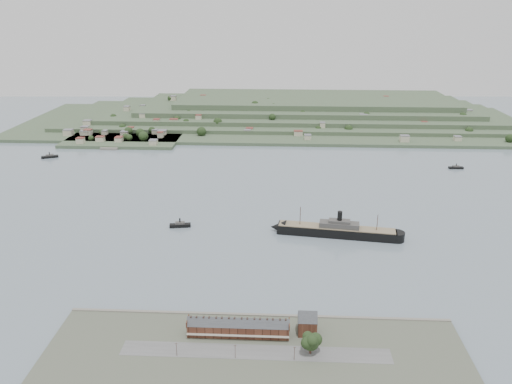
{
  "coord_description": "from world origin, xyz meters",
  "views": [
    {
      "loc": [
        11.05,
        -394.56,
        170.11
      ],
      "look_at": [
        -10.36,
        30.0,
        11.39
      ],
      "focal_mm": 35.0,
      "sensor_mm": 36.0,
      "label": 1
    }
  ],
  "objects_px": {
    "steamship": "(333,230)",
    "fig_tree": "(311,341)",
    "terrace_row": "(238,327)",
    "tugboat": "(180,225)",
    "gabled_building": "(307,323)"
  },
  "relations": [
    {
      "from": "steamship",
      "to": "fig_tree",
      "type": "relative_size",
      "value": 8.42
    },
    {
      "from": "terrace_row",
      "to": "fig_tree",
      "type": "distance_m",
      "value": 41.12
    },
    {
      "from": "gabled_building",
      "to": "fig_tree",
      "type": "xyz_separation_m",
      "value": [
        1.14,
        -17.81,
        1.4
      ]
    },
    {
      "from": "terrace_row",
      "to": "steamship",
      "type": "distance_m",
      "value": 147.58
    },
    {
      "from": "gabled_building",
      "to": "tugboat",
      "type": "height_order",
      "value": "gabled_building"
    },
    {
      "from": "fig_tree",
      "to": "steamship",
      "type": "bearing_deg",
      "value": 80.29
    },
    {
      "from": "steamship",
      "to": "gabled_building",
      "type": "bearing_deg",
      "value": -101.5
    },
    {
      "from": "gabled_building",
      "to": "terrace_row",
      "type": "bearing_deg",
      "value": -173.88
    },
    {
      "from": "steamship",
      "to": "fig_tree",
      "type": "height_order",
      "value": "steamship"
    },
    {
      "from": "steamship",
      "to": "tugboat",
      "type": "height_order",
      "value": "steamship"
    },
    {
      "from": "steamship",
      "to": "fig_tree",
      "type": "xyz_separation_m",
      "value": [
        -25.12,
        -146.87,
        4.94
      ]
    },
    {
      "from": "terrace_row",
      "to": "gabled_building",
      "type": "distance_m",
      "value": 37.74
    },
    {
      "from": "tugboat",
      "to": "steamship",
      "type": "bearing_deg",
      "value": -4.72
    },
    {
      "from": "terrace_row",
      "to": "tugboat",
      "type": "relative_size",
      "value": 3.15
    },
    {
      "from": "terrace_row",
      "to": "fig_tree",
      "type": "height_order",
      "value": "fig_tree"
    }
  ]
}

